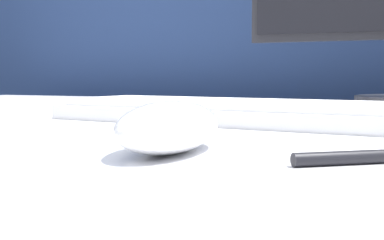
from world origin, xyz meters
TOP-DOWN VIEW (x-y plane):
  - computer_mouse_near at (-0.07, -0.21)m, footprint 0.07×0.13m
  - keyboard at (-0.09, 0.02)m, footprint 0.46×0.18m

SIDE VIEW (x-z plane):
  - keyboard at x=-0.09m, z-range 0.77..0.80m
  - computer_mouse_near at x=-0.07m, z-range 0.77..0.81m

